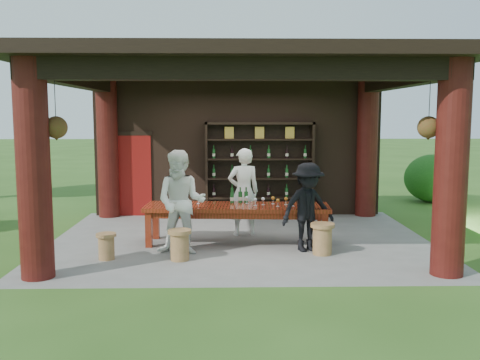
{
  "coord_description": "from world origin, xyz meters",
  "views": [
    {
      "loc": [
        -0.24,
        -10.4,
        2.47
      ],
      "look_at": [
        0.0,
        0.4,
        1.15
      ],
      "focal_mm": 40.0,
      "sensor_mm": 36.0,
      "label": 1
    }
  ],
  "objects_px": {
    "stool_near_left": "(180,244)",
    "host": "(244,192)",
    "wine_shelf": "(259,170)",
    "tasting_table": "(237,211)",
    "guest_man": "(308,207)",
    "napkin_basket": "(176,202)",
    "stool_near_right": "(322,238)",
    "stool_far_left": "(106,246)",
    "guest_woman": "(181,202)"
  },
  "relations": [
    {
      "from": "guest_man",
      "to": "napkin_basket",
      "type": "relative_size",
      "value": 6.21
    },
    {
      "from": "host",
      "to": "napkin_basket",
      "type": "height_order",
      "value": "host"
    },
    {
      "from": "stool_far_left",
      "to": "stool_near_right",
      "type": "bearing_deg",
      "value": 3.73
    },
    {
      "from": "guest_man",
      "to": "napkin_basket",
      "type": "distance_m",
      "value": 2.48
    },
    {
      "from": "host",
      "to": "napkin_basket",
      "type": "distance_m",
      "value": 1.53
    },
    {
      "from": "stool_near_left",
      "to": "guest_man",
      "type": "xyz_separation_m",
      "value": [
        2.27,
        0.59,
        0.53
      ]
    },
    {
      "from": "stool_near_left",
      "to": "guest_woman",
      "type": "bearing_deg",
      "value": 90.62
    },
    {
      "from": "wine_shelf",
      "to": "tasting_table",
      "type": "relative_size",
      "value": 0.73
    },
    {
      "from": "stool_near_left",
      "to": "guest_man",
      "type": "relative_size",
      "value": 0.33
    },
    {
      "from": "stool_far_left",
      "to": "guest_man",
      "type": "height_order",
      "value": "guest_man"
    },
    {
      "from": "stool_near_right",
      "to": "guest_woman",
      "type": "distance_m",
      "value": 2.59
    },
    {
      "from": "tasting_table",
      "to": "guest_woman",
      "type": "distance_m",
      "value": 1.27
    },
    {
      "from": "host",
      "to": "guest_woman",
      "type": "distance_m",
      "value": 1.87
    },
    {
      "from": "stool_near_left",
      "to": "host",
      "type": "relative_size",
      "value": 0.29
    },
    {
      "from": "stool_near_right",
      "to": "guest_man",
      "type": "xyz_separation_m",
      "value": [
        -0.23,
        0.26,
        0.51
      ]
    },
    {
      "from": "stool_near_left",
      "to": "napkin_basket",
      "type": "relative_size",
      "value": 2.03
    },
    {
      "from": "stool_far_left",
      "to": "guest_man",
      "type": "relative_size",
      "value": 0.28
    },
    {
      "from": "host",
      "to": "napkin_basket",
      "type": "xyz_separation_m",
      "value": [
        -1.3,
        -0.8,
        -0.08
      ]
    },
    {
      "from": "stool_near_left",
      "to": "wine_shelf",
      "type": "bearing_deg",
      "value": 67.96
    },
    {
      "from": "stool_far_left",
      "to": "napkin_basket",
      "type": "height_order",
      "value": "napkin_basket"
    },
    {
      "from": "napkin_basket",
      "to": "host",
      "type": "bearing_deg",
      "value": 31.74
    },
    {
      "from": "tasting_table",
      "to": "host",
      "type": "relative_size",
      "value": 1.98
    },
    {
      "from": "host",
      "to": "stool_near_left",
      "type": "bearing_deg",
      "value": 48.24
    },
    {
      "from": "tasting_table",
      "to": "host",
      "type": "height_order",
      "value": "host"
    },
    {
      "from": "tasting_table",
      "to": "stool_near_left",
      "type": "xyz_separation_m",
      "value": [
        -1.0,
        -1.17,
        -0.35
      ]
    },
    {
      "from": "guest_man",
      "to": "napkin_basket",
      "type": "xyz_separation_m",
      "value": [
        -2.43,
        0.53,
        0.01
      ]
    },
    {
      "from": "stool_near_right",
      "to": "tasting_table",
      "type": "bearing_deg",
      "value": 150.55
    },
    {
      "from": "stool_near_left",
      "to": "stool_far_left",
      "type": "height_order",
      "value": "stool_near_left"
    },
    {
      "from": "stool_near_right",
      "to": "stool_far_left",
      "type": "distance_m",
      "value": 3.77
    },
    {
      "from": "wine_shelf",
      "to": "napkin_basket",
      "type": "relative_size",
      "value": 10.05
    },
    {
      "from": "wine_shelf",
      "to": "host",
      "type": "xyz_separation_m",
      "value": [
        -0.44,
        -2.0,
        -0.26
      ]
    },
    {
      "from": "stool_near_right",
      "to": "host",
      "type": "relative_size",
      "value": 0.31
    },
    {
      "from": "guest_woman",
      "to": "napkin_basket",
      "type": "bearing_deg",
      "value": 109.75
    },
    {
      "from": "napkin_basket",
      "to": "guest_woman",
      "type": "bearing_deg",
      "value": -77.31
    },
    {
      "from": "tasting_table",
      "to": "stool_far_left",
      "type": "height_order",
      "value": "tasting_table"
    },
    {
      "from": "tasting_table",
      "to": "guest_man",
      "type": "relative_size",
      "value": 2.2
    },
    {
      "from": "stool_near_right",
      "to": "stool_far_left",
      "type": "relative_size",
      "value": 1.23
    },
    {
      "from": "stool_far_left",
      "to": "wine_shelf",
      "type": "bearing_deg",
      "value": 53.43
    },
    {
      "from": "tasting_table",
      "to": "stool_near_left",
      "type": "distance_m",
      "value": 1.58
    },
    {
      "from": "stool_near_right",
      "to": "guest_man",
      "type": "relative_size",
      "value": 0.35
    },
    {
      "from": "stool_near_right",
      "to": "guest_man",
      "type": "bearing_deg",
      "value": 131.2
    },
    {
      "from": "wine_shelf",
      "to": "stool_near_right",
      "type": "distance_m",
      "value": 3.81
    },
    {
      "from": "tasting_table",
      "to": "stool_near_left",
      "type": "bearing_deg",
      "value": -130.34
    },
    {
      "from": "tasting_table",
      "to": "stool_far_left",
      "type": "xyz_separation_m",
      "value": [
        -2.26,
        -1.09,
        -0.39
      ]
    },
    {
      "from": "guest_woman",
      "to": "guest_man",
      "type": "relative_size",
      "value": 1.15
    },
    {
      "from": "stool_far_left",
      "to": "host",
      "type": "distance_m",
      "value": 3.1
    },
    {
      "from": "stool_near_left",
      "to": "guest_woman",
      "type": "height_order",
      "value": "guest_woman"
    },
    {
      "from": "stool_far_left",
      "to": "napkin_basket",
      "type": "xyz_separation_m",
      "value": [
        1.11,
        1.04,
        0.58
      ]
    },
    {
      "from": "napkin_basket",
      "to": "tasting_table",
      "type": "bearing_deg",
      "value": 2.64
    },
    {
      "from": "wine_shelf",
      "to": "stool_far_left",
      "type": "height_order",
      "value": "wine_shelf"
    }
  ]
}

